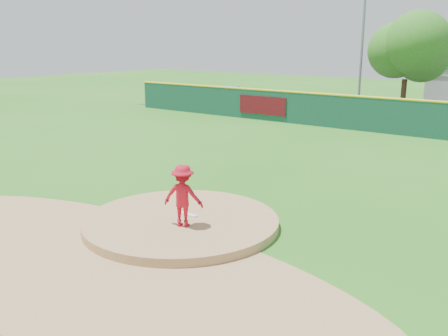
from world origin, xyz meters
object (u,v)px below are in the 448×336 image
Objects in this scene: playground_slide at (229,97)px; deciduous_tree at (407,50)px; pitcher at (183,196)px; light_pole_left at (363,28)px.

deciduous_tree reaches higher than playground_slide.
deciduous_tree is at bearing 15.97° from playground_slide.
light_pole_left reaches higher than pitcher.
pitcher is at bearing -56.01° from playground_slide.
pitcher is at bearing -84.48° from deciduous_tree.
playground_slide is 13.32m from deciduous_tree.
pitcher is 0.23× the size of deciduous_tree.
playground_slide is at bearing -146.38° from light_pole_left.
pitcher is 26.40m from playground_slide.
deciduous_tree reaches higher than pitcher.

